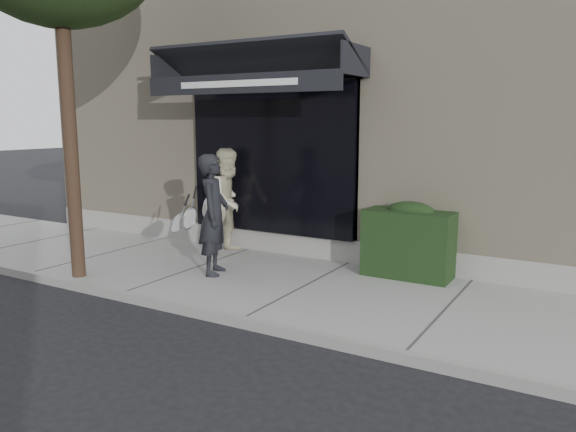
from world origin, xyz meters
The scene contains 7 objects.
ground centered at (0.00, 0.00, 0.00)m, with size 80.00×80.00×0.00m, color black.
sidewalk centered at (0.00, 0.00, 0.06)m, with size 20.00×3.00×0.12m, color #979692.
curb centered at (0.00, -1.55, 0.07)m, with size 20.00×0.10×0.14m, color gray.
building_facade centered at (-0.01, 4.96, 2.74)m, with size 14.30×8.04×5.64m.
hedge centered at (1.10, 1.25, 0.66)m, with size 1.30×0.70×1.14m.
pedestrian_front centered at (-1.51, -0.14, 1.04)m, with size 0.89×0.85×1.84m.
pedestrian_back centered at (-2.16, 1.15, 1.05)m, with size 0.88×1.03×1.85m.
Camera 1 is at (3.70, -6.79, 2.45)m, focal length 35.00 mm.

